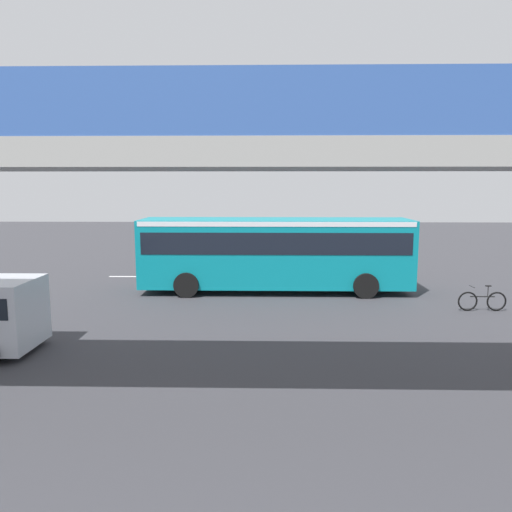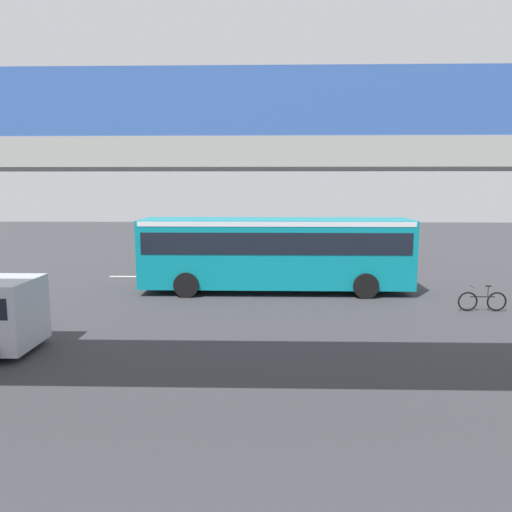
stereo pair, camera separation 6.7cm
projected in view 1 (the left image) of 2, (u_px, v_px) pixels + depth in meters
The scene contains 9 objects.
ground at pixel (244, 290), 21.27m from camera, with size 80.00×80.00×0.00m, color #38383D.
city_bus at pixel (275, 248), 20.82m from camera, with size 11.54×2.85×3.15m.
bicycle_black at pixel (482, 301), 17.69m from camera, with size 1.77×0.44×0.96m.
traffic_sign at pixel (227, 240), 23.93m from camera, with size 0.08×0.60×2.80m.
lane_dash_leftmost at pixel (366, 278), 24.16m from camera, with size 2.00×0.20×0.01m, color silver.
lane_dash_left at pixel (287, 277), 24.25m from camera, with size 2.00×0.20×0.01m, color silver.
lane_dash_centre at pixel (208, 277), 24.33m from camera, with size 2.00×0.20×0.01m, color silver.
lane_dash_right at pixel (129, 277), 24.42m from camera, with size 2.00×0.20×0.01m, color silver.
pedestrian_overpass at pixel (216, 178), 9.22m from camera, with size 24.13×2.60×6.48m.
Camera 1 is at (-0.98, 20.81, 4.57)m, focal length 33.83 mm.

